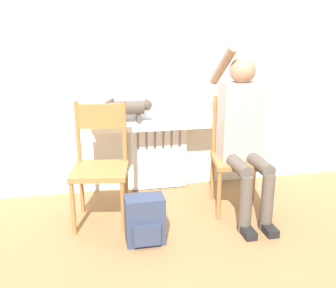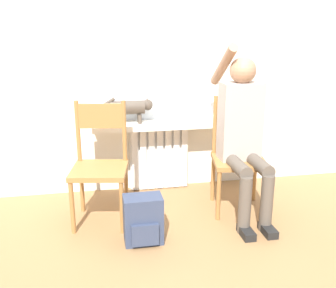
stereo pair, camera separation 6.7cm
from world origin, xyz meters
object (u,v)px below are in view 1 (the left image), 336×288
(chair_right, at_px, (238,154))
(cat, at_px, (129,108))
(backpack, at_px, (145,220))
(chair_left, at_px, (100,163))
(person, at_px, (243,129))

(chair_right, relative_size, cat, 1.79)
(cat, bearing_deg, backpack, -90.51)
(chair_left, relative_size, chair_right, 1.00)
(chair_left, relative_size, cat, 1.79)
(chair_right, bearing_deg, cat, 161.75)
(chair_left, relative_size, backpack, 2.69)
(chair_left, distance_m, cat, 0.66)
(chair_right, distance_m, backpack, 1.04)
(chair_left, height_order, person, person)
(chair_left, xyz_separation_m, cat, (0.30, 0.48, 0.35))
(chair_left, relative_size, person, 0.68)
(chair_right, relative_size, person, 0.68)
(chair_right, bearing_deg, person, -83.81)
(person, relative_size, cat, 2.62)
(chair_left, xyz_separation_m, chair_right, (1.18, -0.00, 0.00))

